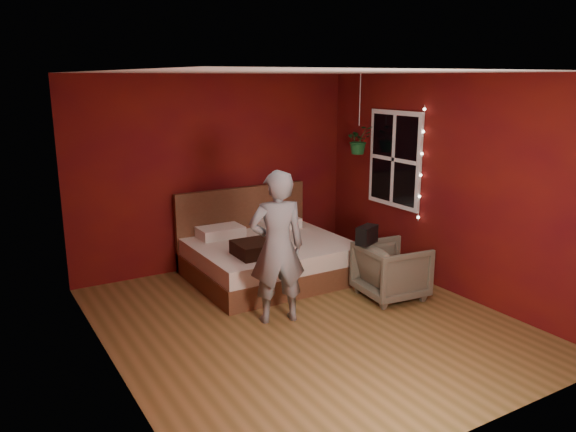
# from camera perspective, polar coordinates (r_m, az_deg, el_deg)

# --- Properties ---
(floor) EXTENTS (4.50, 4.50, 0.00)m
(floor) POSITION_cam_1_polar(r_m,az_deg,el_deg) (6.14, 1.73, -10.65)
(floor) COLOR brown
(floor) RESTS_ON ground
(room_walls) EXTENTS (4.04, 4.54, 2.62)m
(room_walls) POSITION_cam_1_polar(r_m,az_deg,el_deg) (5.65, 1.85, 5.03)
(room_walls) COLOR #67150A
(room_walls) RESTS_ON ground
(window) EXTENTS (0.05, 0.97, 1.27)m
(window) POSITION_cam_1_polar(r_m,az_deg,el_deg) (7.57, 10.76, 5.69)
(window) COLOR white
(window) RESTS_ON room_walls
(fairy_lights) EXTENTS (0.04, 0.04, 1.45)m
(fairy_lights) POSITION_cam_1_polar(r_m,az_deg,el_deg) (7.17, 13.39, 5.11)
(fairy_lights) COLOR silver
(fairy_lights) RESTS_ON room_walls
(bed) EXTENTS (1.95, 1.66, 1.07)m
(bed) POSITION_cam_1_polar(r_m,az_deg,el_deg) (7.37, -2.20, -4.05)
(bed) COLOR brown
(bed) RESTS_ON ground
(person) EXTENTS (0.68, 0.54, 1.64)m
(person) POSITION_cam_1_polar(r_m,az_deg,el_deg) (5.88, -1.11, -3.19)
(person) COLOR slate
(person) RESTS_ON ground
(armchair) EXTENTS (0.80, 0.78, 0.66)m
(armchair) POSITION_cam_1_polar(r_m,az_deg,el_deg) (6.77, 10.47, -5.47)
(armchair) COLOR #676451
(armchair) RESTS_ON ground
(handbag) EXTENTS (0.33, 0.25, 0.21)m
(handbag) POSITION_cam_1_polar(r_m,az_deg,el_deg) (6.60, 8.02, -1.91)
(handbag) COLOR black
(handbag) RESTS_ON armchair
(throw_pillow) EXTENTS (0.47, 0.47, 0.17)m
(throw_pillow) POSITION_cam_1_polar(r_m,az_deg,el_deg) (6.69, -3.39, -3.33)
(throw_pillow) COLOR black
(throw_pillow) RESTS_ON bed
(hanging_plant) EXTENTS (0.38, 0.34, 1.07)m
(hanging_plant) POSITION_cam_1_polar(r_m,az_deg,el_deg) (7.72, 7.20, 7.68)
(hanging_plant) COLOR silver
(hanging_plant) RESTS_ON room_walls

